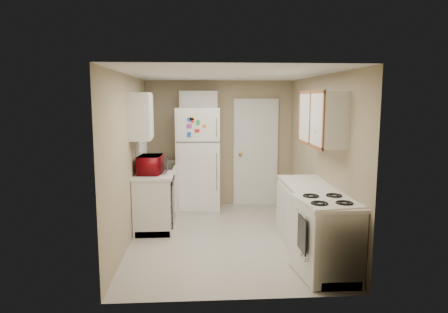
{
  "coord_description": "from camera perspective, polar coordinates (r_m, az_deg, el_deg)",
  "views": [
    {
      "loc": [
        -0.39,
        -5.75,
        2.06
      ],
      "look_at": [
        0.0,
        0.5,
        1.15
      ],
      "focal_mm": 32.0,
      "sensor_mm": 36.0,
      "label": 1
    }
  ],
  "objects": [
    {
      "name": "floor",
      "position": [
        6.13,
        0.3,
        -11.39
      ],
      "size": [
        3.8,
        3.8,
        0.0
      ],
      "primitive_type": "plane",
      "color": "beige",
      "rests_on": "ground"
    },
    {
      "name": "wall_right",
      "position": [
        6.09,
        13.57,
        -0.09
      ],
      "size": [
        3.8,
        3.8,
        0.0
      ],
      "primitive_type": "plane",
      "color": "tan",
      "rests_on": "floor"
    },
    {
      "name": "ceiling",
      "position": [
        5.78,
        0.32,
        11.63
      ],
      "size": [
        3.8,
        3.8,
        0.0
      ],
      "primitive_type": "plane",
      "color": "white",
      "rests_on": "floor"
    },
    {
      "name": "wall_front",
      "position": [
        3.97,
        2.17,
        -4.28
      ],
      "size": [
        2.8,
        2.8,
        0.0
      ],
      "primitive_type": "plane",
      "color": "tan",
      "rests_on": "floor"
    },
    {
      "name": "dishwasher",
      "position": [
        6.27,
        -7.34,
        -6.31
      ],
      "size": [
        0.03,
        0.58,
        0.72
      ],
      "primitive_type": "cube",
      "color": "black",
      "rests_on": "floor"
    },
    {
      "name": "interior_door",
      "position": [
        7.76,
        4.54,
        0.54
      ],
      "size": [
        0.86,
        0.06,
        2.08
      ],
      "primitive_type": "cube",
      "color": "white",
      "rests_on": "floor"
    },
    {
      "name": "window_blinds",
      "position": [
        6.89,
        -11.69,
        4.27
      ],
      "size": [
        0.1,
        0.98,
        1.08
      ],
      "primitive_type": "cube",
      "color": "silver",
      "rests_on": "wall_left"
    },
    {
      "name": "upper_cabinet_right",
      "position": [
        5.51,
        13.81,
        5.31
      ],
      "size": [
        0.3,
        1.2,
        0.7
      ],
      "primitive_type": "cube",
      "color": "silver",
      "rests_on": "wall_right"
    },
    {
      "name": "right_counter",
      "position": [
        5.42,
        12.73,
        -9.24
      ],
      "size": [
        0.6,
        2.0,
        0.9
      ],
      "primitive_type": "cube",
      "color": "silver",
      "rests_on": "floor"
    },
    {
      "name": "microwave",
      "position": [
        6.32,
        -10.43,
        -1.07
      ],
      "size": [
        0.53,
        0.32,
        0.34
      ],
      "primitive_type": "imported",
      "rotation": [
        0.0,
        0.0,
        1.5
      ],
      "color": "#9B0A13",
      "rests_on": "left_counter"
    },
    {
      "name": "sink",
      "position": [
        6.95,
        -9.39,
        -1.8
      ],
      "size": [
        0.54,
        0.74,
        0.16
      ],
      "primitive_type": "cube",
      "color": "gray",
      "rests_on": "left_counter"
    },
    {
      "name": "wall_back",
      "position": [
        7.71,
        -0.65,
        1.87
      ],
      "size": [
        2.8,
        2.8,
        0.0
      ],
      "primitive_type": "plane",
      "color": "tan",
      "rests_on": "floor"
    },
    {
      "name": "stove",
      "position": [
        4.87,
        14.31,
        -11.27
      ],
      "size": [
        0.7,
        0.82,
        0.91
      ],
      "primitive_type": "cube",
      "rotation": [
        0.0,
        0.0,
        0.13
      ],
      "color": "white",
      "rests_on": "floor"
    },
    {
      "name": "upper_cabinet_left",
      "position": [
        6.04,
        -11.81,
        5.62
      ],
      "size": [
        0.3,
        0.45,
        0.7
      ],
      "primitive_type": "cube",
      "color": "silver",
      "rests_on": "wall_left"
    },
    {
      "name": "cabinet_over_fridge",
      "position": [
        7.5,
        -3.68,
        7.79
      ],
      "size": [
        0.7,
        0.3,
        0.4
      ],
      "primitive_type": "cube",
      "color": "silver",
      "rests_on": "wall_back"
    },
    {
      "name": "wall_left",
      "position": [
        5.91,
        -13.38,
        -0.34
      ],
      "size": [
        3.8,
        3.8,
        0.0
      ],
      "primitive_type": "plane",
      "color": "tan",
      "rests_on": "floor"
    },
    {
      "name": "left_counter",
      "position": [
        6.88,
        -9.43,
        -5.38
      ],
      "size": [
        0.6,
        1.8,
        0.9
      ],
      "primitive_type": "cube",
      "color": "silver",
      "rests_on": "floor"
    },
    {
      "name": "soap_bottle",
      "position": [
        7.48,
        -9.37,
        0.01
      ],
      "size": [
        0.08,
        0.08,
        0.18
      ],
      "primitive_type": "imported",
      "rotation": [
        0.0,
        0.0,
        0.02
      ],
      "color": "silver",
      "rests_on": "left_counter"
    },
    {
      "name": "refrigerator",
      "position": [
        7.41,
        -3.62,
        -0.36
      ],
      "size": [
        0.82,
        0.8,
        1.9
      ],
      "primitive_type": "cube",
      "rotation": [
        0.0,
        0.0,
        -0.05
      ],
      "color": "white",
      "rests_on": "floor"
    }
  ]
}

